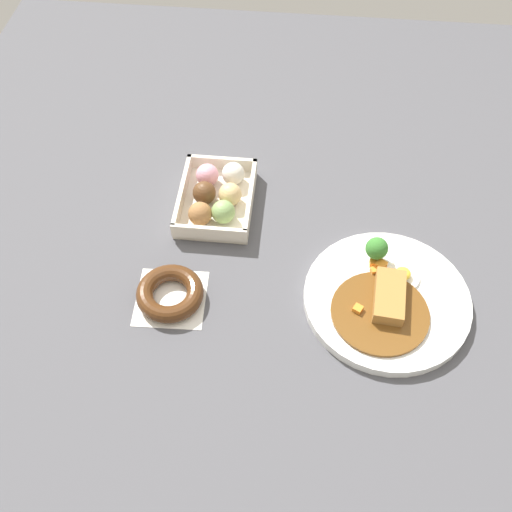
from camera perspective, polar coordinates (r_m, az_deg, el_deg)
The scene contains 4 objects.
ground_plane at distance 1.12m, azimuth 3.81°, elevation 0.69°, with size 1.60×1.60×0.00m, color #4C4C51.
curry_plate at distance 1.06m, azimuth 12.22°, elevation -3.92°, with size 0.29×0.29×0.07m.
donut_box at distance 1.18m, azimuth -3.77°, elevation 5.64°, with size 0.19×0.14×0.06m.
chocolate_ring_donut at distance 1.05m, azimuth -8.15°, elevation -3.54°, with size 0.13×0.13×0.03m.
Camera 1 is at (0.70, -0.01, 0.88)m, focal length 42.21 mm.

